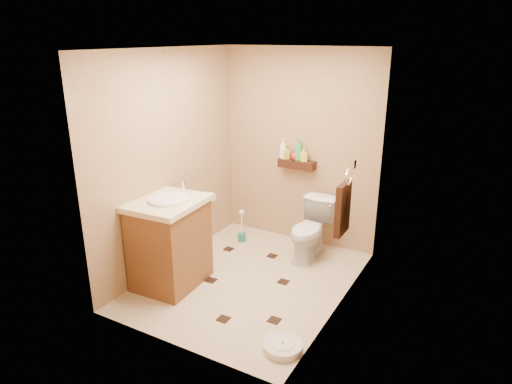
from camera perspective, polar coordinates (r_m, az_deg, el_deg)
The scene contains 19 objects.
ground at distance 5.03m, azimuth -0.84°, elevation -10.98°, with size 2.50×2.50×0.00m, color beige.
wall_back at distance 5.63m, azimuth 5.51°, elevation 5.44°, with size 2.00×0.04×2.40m, color tan.
wall_front at distance 3.58m, azimuth -10.99°, elevation -2.90°, with size 2.00×0.04×2.40m, color tan.
wall_left at distance 5.10m, azimuth -10.70°, elevation 3.77°, with size 0.04×2.50×2.40m, color tan.
wall_right at distance 4.16m, azimuth 11.09°, elevation 0.22°, with size 0.04×2.50×2.40m, color tan.
ceiling at distance 4.35m, azimuth -1.00°, elevation 17.51°, with size 2.00×2.50×0.02m, color silver.
wall_shelf at distance 5.60m, azimuth 5.12°, elevation 3.49°, with size 0.46×0.14×0.10m, color #34160E.
floor_accents at distance 5.00m, azimuth -0.92°, elevation -11.10°, with size 1.28×1.47×0.01m.
toilet at distance 5.40m, azimuth 6.83°, elevation -4.73°, with size 0.39×0.69×0.70m, color white.
vanity at distance 4.85m, azimuth -10.70°, elevation -6.09°, with size 0.67×0.80×1.08m.
bathroom_scale at distance 4.06m, azimuth 3.36°, elevation -18.70°, with size 0.44×0.44×0.07m.
toilet_brush at distance 5.85m, azimuth -1.78°, elevation -4.79°, with size 0.10×0.10×0.43m.
towel_ring at distance 4.49m, azimuth 10.86°, elevation -1.77°, with size 0.12×0.30×0.76m.
toilet_paper at distance 5.74m, azimuth -5.76°, elevation -0.54°, with size 0.12×0.11×0.12m.
bottle_a at distance 5.63m, azimuth 3.42°, elevation 5.43°, with size 0.09×0.09×0.24m, color white.
bottle_b at distance 5.63m, azimuth 3.72°, elevation 5.06°, with size 0.08×0.08×0.18m, color gold.
bottle_c at distance 5.58m, azimuth 4.94°, elevation 4.69°, with size 0.11×0.11×0.14m, color red.
bottle_d at distance 5.55m, azimuth 5.35°, elevation 5.28°, with size 0.10×0.10×0.27m, color green.
bottle_e at distance 5.53m, azimuth 5.97°, elevation 4.73°, with size 0.08×0.08×0.17m, color #F2C750.
Camera 1 is at (2.19, -3.76, 2.52)m, focal length 32.00 mm.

